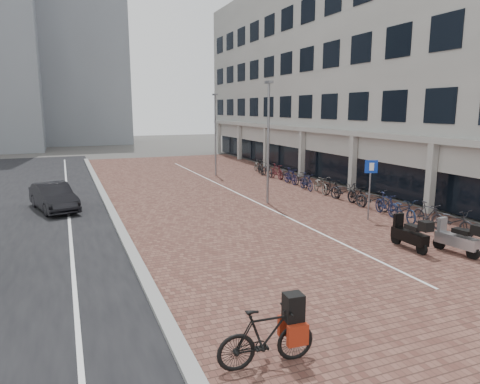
# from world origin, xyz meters

# --- Properties ---
(ground) EXTENTS (140.00, 140.00, 0.00)m
(ground) POSITION_xyz_m (0.00, 0.00, 0.00)
(ground) COLOR #474442
(ground) RESTS_ON ground
(plaza_brick) EXTENTS (14.50, 42.00, 0.04)m
(plaza_brick) POSITION_xyz_m (2.00, 12.00, 0.01)
(plaza_brick) COLOR brown
(plaza_brick) RESTS_ON ground
(street_asphalt) EXTENTS (8.00, 50.00, 0.03)m
(street_asphalt) POSITION_xyz_m (-9.00, 12.00, 0.01)
(street_asphalt) COLOR black
(street_asphalt) RESTS_ON ground
(curb) EXTENTS (0.35, 42.00, 0.14)m
(curb) POSITION_xyz_m (-5.10, 12.00, 0.07)
(curb) COLOR gray
(curb) RESTS_ON ground
(lane_line) EXTENTS (0.12, 44.00, 0.00)m
(lane_line) POSITION_xyz_m (-7.00, 12.00, 0.02)
(lane_line) COLOR white
(lane_line) RESTS_ON street_asphalt
(parking_line) EXTENTS (0.10, 30.00, 0.00)m
(parking_line) POSITION_xyz_m (2.20, 12.00, 0.04)
(parking_line) COLOR white
(parking_line) RESTS_ON plaza_brick
(office_building) EXTENTS (8.40, 40.00, 15.00)m
(office_building) POSITION_xyz_m (12.97, 16.00, 8.44)
(office_building) COLOR #ACACA6
(office_building) RESTS_ON ground
(car_dark) EXTENTS (2.42, 4.28, 1.34)m
(car_dark) POSITION_xyz_m (-7.62, 11.23, 0.67)
(car_dark) COLOR black
(car_dark) RESTS_ON ground
(hero_bike) EXTENTS (2.01, 0.68, 1.40)m
(hero_bike) POSITION_xyz_m (-3.67, -4.47, 0.62)
(hero_bike) COLOR black
(hero_bike) RESTS_ON ground
(scooter_front) EXTENTS (0.79, 1.80, 1.20)m
(scooter_front) POSITION_xyz_m (5.12, -0.94, 0.60)
(scooter_front) COLOR #A5A5AA
(scooter_front) RESTS_ON ground
(scooter_mid) EXTENTS (0.57, 1.76, 1.20)m
(scooter_mid) POSITION_xyz_m (4.00, 0.06, 0.60)
(scooter_mid) COLOR black
(scooter_mid) RESTS_ON ground
(parking_sign) EXTENTS (0.54, 0.23, 2.68)m
(parking_sign) POSITION_xyz_m (5.32, 3.97, 1.83)
(parking_sign) COLOR slate
(parking_sign) RESTS_ON ground
(lamp_near) EXTENTS (0.12, 0.12, 6.17)m
(lamp_near) POSITION_xyz_m (2.67, 8.78, 3.08)
(lamp_near) COLOR slate
(lamp_near) RESTS_ON ground
(lamp_far) EXTENTS (0.12, 0.12, 5.86)m
(lamp_far) POSITION_xyz_m (3.28, 18.94, 2.93)
(lamp_far) COLOR slate
(lamp_far) RESTS_ON ground
(bike_row) EXTENTS (1.33, 20.43, 1.05)m
(bike_row) POSITION_xyz_m (6.77, 10.20, 0.52)
(bike_row) COLOR #222328
(bike_row) RESTS_ON ground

